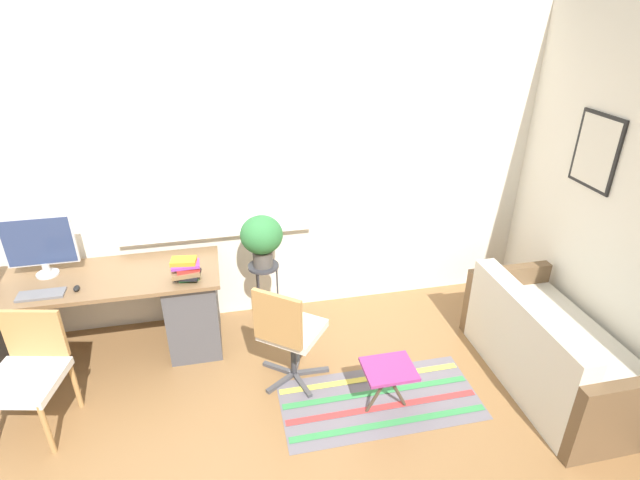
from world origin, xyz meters
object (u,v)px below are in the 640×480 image
object	(u,v)px
keyboard	(41,295)
plant_stand	(264,274)
monitor	(39,245)
couch_loveseat	(550,352)
potted_plant	(262,237)
folding_stool	(389,372)
book_stack	(186,269)
desk_chair_wooden	(27,371)
office_chair_swivel	(288,332)
mouse	(77,288)

from	to	relation	value
keyboard	plant_stand	world-z (taller)	keyboard
monitor	couch_loveseat	bearing A→B (deg)	-17.53
potted_plant	folding_stool	xyz separation A→B (m)	(0.73, -1.11, -0.58)
book_stack	potted_plant	size ratio (longest dim) A/B	0.52
potted_plant	couch_loveseat	bearing A→B (deg)	-28.23
desk_chair_wooden	couch_loveseat	distance (m)	3.68
keyboard	book_stack	size ratio (longest dim) A/B	1.43
office_chair_swivel	folding_stool	distance (m)	0.77
plant_stand	folding_stool	xyz separation A→B (m)	(0.73, -1.11, -0.23)
desk_chair_wooden	couch_loveseat	xyz separation A→B (m)	(3.66, -0.38, -0.17)
couch_loveseat	potted_plant	bearing A→B (deg)	61.77
book_stack	plant_stand	world-z (taller)	book_stack
keyboard	mouse	bearing A→B (deg)	5.15
desk_chair_wooden	potted_plant	world-z (taller)	potted_plant
keyboard	office_chair_swivel	xyz separation A→B (m)	(1.72, -0.44, -0.27)
folding_stool	monitor	bearing A→B (deg)	153.55
keyboard	book_stack	distance (m)	1.03
mouse	plant_stand	xyz separation A→B (m)	(1.38, 0.21, -0.18)
folding_stool	couch_loveseat	bearing A→B (deg)	1.19
office_chair_swivel	plant_stand	distance (m)	0.69
potted_plant	folding_stool	distance (m)	1.44
desk_chair_wooden	office_chair_swivel	world-z (taller)	office_chair_swivel
monitor	desk_chair_wooden	bearing A→B (deg)	-90.13
keyboard	potted_plant	size ratio (longest dim) A/B	0.73
plant_stand	potted_plant	world-z (taller)	potted_plant
monitor	couch_loveseat	size ratio (longest dim) A/B	0.34
book_stack	office_chair_swivel	world-z (taller)	book_stack
mouse	potted_plant	xyz separation A→B (m)	(1.38, 0.21, 0.17)
couch_loveseat	folding_stool	world-z (taller)	couch_loveseat
desk_chair_wooden	folding_stool	world-z (taller)	desk_chair_wooden
monitor	desk_chair_wooden	size ratio (longest dim) A/B	0.62
keyboard	office_chair_swivel	bearing A→B (deg)	-14.50
potted_plant	desk_chair_wooden	bearing A→B (deg)	-156.96
monitor	book_stack	distance (m)	1.11
keyboard	couch_loveseat	distance (m)	3.76
potted_plant	plant_stand	bearing A→B (deg)	180.00
keyboard	office_chair_swivel	size ratio (longest dim) A/B	0.37
keyboard	desk_chair_wooden	size ratio (longest dim) A/B	0.40
monitor	folding_stool	xyz separation A→B (m)	(2.38, -1.18, -0.65)
office_chair_swivel	desk_chair_wooden	bearing A→B (deg)	38.74
keyboard	folding_stool	bearing A→B (deg)	-20.44
office_chair_swivel	potted_plant	xyz separation A→B (m)	(-0.10, 0.68, 0.45)
office_chair_swivel	keyboard	bearing A→B (deg)	23.34
book_stack	desk_chair_wooden	bearing A→B (deg)	-155.58
mouse	couch_loveseat	distance (m)	3.53
keyboard	book_stack	world-z (taller)	book_stack
mouse	plant_stand	world-z (taller)	mouse
book_stack	keyboard	bearing A→B (deg)	-179.57
couch_loveseat	plant_stand	xyz separation A→B (m)	(-2.01, 1.08, 0.30)
folding_stool	mouse	bearing A→B (deg)	157.00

